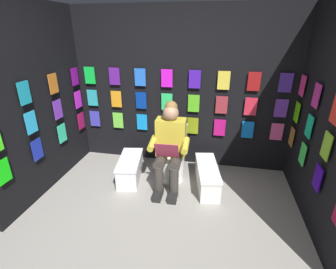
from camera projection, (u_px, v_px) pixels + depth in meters
The scene contains 8 objects.
ground_plane at pixel (147, 257), 2.43m from camera, with size 30.00×30.00×0.00m, color gray.
display_wall_back at pixel (181, 91), 3.79m from camera, with size 3.38×0.14×2.38m.
display_wall_left at pixel (330, 121), 2.54m from camera, with size 0.14×1.97×2.38m.
display_wall_right at pixel (37, 103), 3.17m from camera, with size 0.14×1.97×2.38m.
toilet at pixel (172, 156), 3.66m from camera, with size 0.41×0.56×0.77m.
person_reading at pixel (170, 146), 3.35m from camera, with size 0.53×0.69×1.19m.
comic_longbox_near at pixel (207, 176), 3.47m from camera, with size 0.41×0.85×0.32m.
comic_longbox_far at pixel (130, 168), 3.66m from camera, with size 0.42×0.76×0.32m.
Camera 1 is at (-0.55, 1.69, 2.05)m, focal length 26.72 mm.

